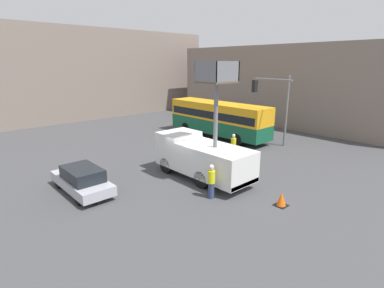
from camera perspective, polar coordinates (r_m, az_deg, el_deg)
ground_plane at (r=18.98m, az=-0.47°, el=-6.17°), size 120.00×120.00×0.00m
building_backdrop_far at (r=42.21m, az=-26.70°, el=11.77°), size 44.00×10.00×11.04m
building_backdrop_side at (r=38.36m, az=19.30°, el=10.64°), size 10.00×28.00×8.79m
utility_truck at (r=18.25m, az=1.89°, el=-2.04°), size 2.43×6.56×7.01m
city_bus at (r=28.61m, az=4.98°, el=5.14°), size 2.53×10.71×3.29m
traffic_light_pole at (r=25.20m, az=15.68°, el=8.19°), size 3.99×3.73×5.97m
road_worker_near_truck at (r=15.77m, az=3.69°, el=-7.13°), size 0.38×0.38×1.87m
road_worker_directing at (r=22.63m, az=7.88°, el=-0.33°), size 0.38×0.38×1.82m
traffic_cone_near_truck at (r=15.83m, az=16.66°, el=-10.10°), size 0.61×0.61×0.70m
parked_car_curbside at (r=17.57m, az=-20.21°, el=-6.38°), size 1.81×4.60×1.46m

